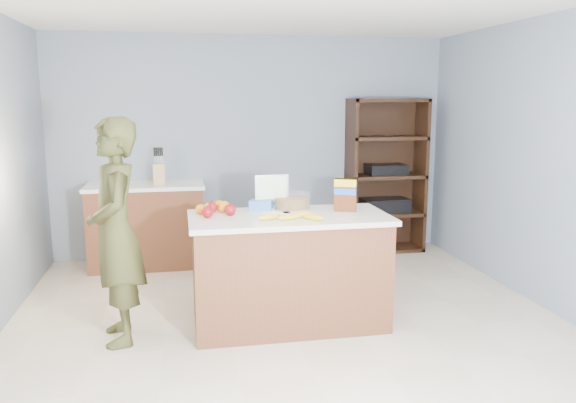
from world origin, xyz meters
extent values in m
cube|color=beige|center=(0.00, 0.00, 0.00)|extent=(4.50, 5.00, 0.02)
cube|color=gray|center=(0.00, 2.50, 1.25)|extent=(4.50, 0.02, 2.50)
cube|color=gray|center=(0.00, -2.50, 1.25)|extent=(4.50, 0.02, 2.50)
cube|color=gray|center=(2.25, 0.00, 1.25)|extent=(0.02, 5.00, 2.50)
cube|color=brown|center=(0.00, 0.30, 0.43)|extent=(1.50, 0.70, 0.86)
cube|color=silver|center=(0.00, 0.30, 0.88)|extent=(1.56, 0.76, 0.04)
cube|color=black|center=(0.00, 0.30, 0.05)|extent=(1.46, 0.66, 0.10)
cube|color=brown|center=(-1.20, 2.20, 0.43)|extent=(1.20, 0.60, 0.86)
cube|color=white|center=(-1.20, 2.20, 0.88)|extent=(1.24, 0.62, 0.04)
cube|color=black|center=(1.55, 2.48, 0.90)|extent=(0.90, 0.04, 1.80)
cube|color=black|center=(1.12, 2.30, 0.90)|extent=(0.04, 0.40, 1.80)
cube|color=black|center=(1.98, 2.30, 0.90)|extent=(0.04, 0.40, 1.80)
cube|color=black|center=(1.55, 2.30, 0.02)|extent=(0.90, 0.40, 0.04)
cube|color=black|center=(1.55, 2.30, 0.45)|extent=(0.90, 0.40, 0.04)
cube|color=black|center=(1.55, 2.30, 0.90)|extent=(0.90, 0.40, 0.04)
cube|color=black|center=(1.55, 2.30, 1.35)|extent=(0.90, 0.40, 0.04)
cube|color=black|center=(1.55, 2.30, 1.78)|extent=(0.90, 0.40, 0.04)
cube|color=black|center=(1.55, 2.30, 0.55)|extent=(0.55, 0.32, 0.16)
cube|color=black|center=(1.55, 2.30, 0.98)|extent=(0.45, 0.30, 0.12)
imported|color=#3B3C1B|center=(-1.31, 0.25, 0.84)|extent=(0.51, 0.67, 1.67)
cube|color=tan|center=(-1.05, 2.16, 1.01)|extent=(0.12, 0.10, 0.22)
cylinder|color=black|center=(-1.09, 2.16, 1.17)|extent=(0.02, 0.02, 0.09)
cylinder|color=black|center=(-1.07, 2.16, 1.17)|extent=(0.02, 0.02, 0.09)
cylinder|color=black|center=(-1.05, 2.16, 1.17)|extent=(0.02, 0.02, 0.09)
cylinder|color=black|center=(-1.03, 2.16, 1.17)|extent=(0.02, 0.02, 0.09)
cylinder|color=black|center=(-1.01, 2.16, 1.17)|extent=(0.02, 0.02, 0.09)
cube|color=white|center=(-0.08, 0.43, 0.90)|extent=(0.24, 0.15, 0.00)
cube|color=white|center=(0.08, 0.40, 0.90)|extent=(0.23, 0.14, 0.00)
ellipsoid|color=yellow|center=(-0.18, 0.16, 0.92)|extent=(0.20, 0.11, 0.04)
ellipsoid|color=yellow|center=(-0.03, 0.13, 0.92)|extent=(0.20, 0.10, 0.04)
ellipsoid|color=yellow|center=(0.09, 0.20, 0.92)|extent=(0.20, 0.06, 0.04)
ellipsoid|color=yellow|center=(0.14, 0.09, 0.92)|extent=(0.17, 0.17, 0.04)
sphere|color=maroon|center=(-0.59, 0.51, 0.94)|extent=(0.09, 0.09, 0.09)
sphere|color=maroon|center=(-0.45, 0.38, 0.94)|extent=(0.09, 0.09, 0.09)
sphere|color=maroon|center=(-0.63, 0.32, 0.94)|extent=(0.09, 0.09, 0.09)
sphere|color=orange|center=(-0.68, 0.46, 0.94)|extent=(0.08, 0.08, 0.08)
sphere|color=orange|center=(-0.52, 0.61, 0.94)|extent=(0.08, 0.08, 0.08)
sphere|color=orange|center=(-0.50, 0.51, 0.94)|extent=(0.08, 0.08, 0.08)
sphere|color=orange|center=(-0.49, 0.57, 0.94)|extent=(0.08, 0.08, 0.08)
sphere|color=orange|center=(-0.61, 0.51, 0.94)|extent=(0.08, 0.08, 0.08)
cube|color=blue|center=(-0.19, 0.55, 0.94)|extent=(0.21, 0.17, 0.08)
cylinder|color=#267219|center=(0.07, 0.56, 0.95)|extent=(0.27, 0.27, 0.09)
cylinder|color=white|center=(0.07, 0.56, 0.97)|extent=(0.30, 0.30, 0.13)
cylinder|color=silver|center=(-0.09, 0.61, 0.91)|extent=(0.12, 0.12, 0.01)
cylinder|color=silver|center=(-0.09, 0.61, 0.94)|extent=(0.02, 0.02, 0.05)
cube|color=silver|center=(-0.09, 0.61, 1.07)|extent=(0.28, 0.05, 0.22)
cube|color=yellow|center=(-0.09, 0.59, 1.07)|extent=(0.24, 0.01, 0.18)
cube|color=#592B14|center=(0.47, 0.36, 1.03)|extent=(0.19, 0.13, 0.26)
cube|color=yellow|center=(0.47, 0.36, 1.13)|extent=(0.19, 0.13, 0.06)
cube|color=blue|center=(0.47, 0.36, 1.06)|extent=(0.19, 0.13, 0.05)
camera|label=1|loc=(-0.82, -3.91, 1.80)|focal=35.00mm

